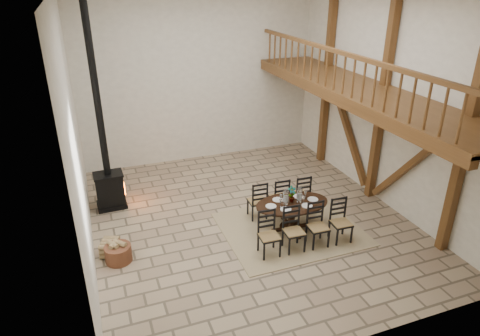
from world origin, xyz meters
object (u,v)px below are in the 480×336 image
object	(u,v)px
log_basket	(118,253)
dining_table	(293,217)
log_stack	(110,247)
wood_stove	(107,166)

from	to	relation	value
log_basket	dining_table	bearing A→B (deg)	-3.75
log_basket	log_stack	bearing A→B (deg)	116.06
dining_table	log_basket	xyz separation A→B (m)	(-3.76, 0.25, -0.17)
dining_table	log_stack	xyz separation A→B (m)	(-3.90, 0.53, -0.19)
wood_stove	log_stack	size ratio (longest dim) A/B	9.43
log_basket	log_stack	xyz separation A→B (m)	(-0.14, 0.28, -0.02)
wood_stove	log_stack	bearing A→B (deg)	-97.58
log_basket	log_stack	world-z (taller)	log_basket
log_stack	log_basket	bearing A→B (deg)	-63.94
dining_table	wood_stove	world-z (taller)	wood_stove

